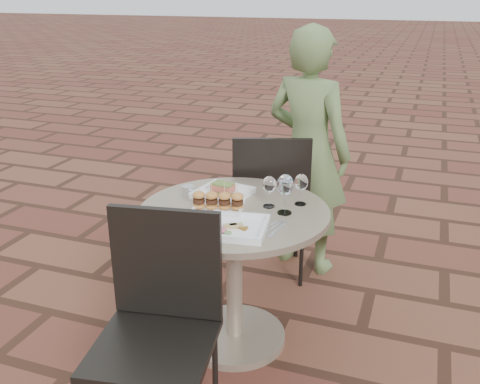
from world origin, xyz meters
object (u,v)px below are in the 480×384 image
(plate_sliders, at_px, (218,204))
(cafe_table, at_px, (234,256))
(plate_tuna, at_px, (236,227))
(diner, at_px, (308,152))
(chair_far, at_px, (270,196))
(chair_near, at_px, (160,311))
(plate_salmon, at_px, (223,192))

(plate_sliders, bearing_deg, cafe_table, 40.54)
(cafe_table, xyz_separation_m, plate_tuna, (0.09, -0.22, 0.26))
(diner, height_order, plate_tuna, diner)
(chair_far, distance_m, chair_near, 1.30)
(plate_salmon, relative_size, plate_tuna, 0.97)
(plate_salmon, height_order, plate_tuna, plate_salmon)
(chair_near, bearing_deg, chair_far, 78.16)
(chair_near, relative_size, plate_tuna, 3.14)
(cafe_table, bearing_deg, chair_near, -96.15)
(cafe_table, relative_size, diner, 0.59)
(cafe_table, distance_m, chair_near, 0.64)
(cafe_table, height_order, diner, diner)
(plate_salmon, bearing_deg, chair_near, -86.75)
(chair_far, height_order, plate_salmon, chair_far)
(plate_salmon, bearing_deg, plate_sliders, -74.66)
(plate_sliders, bearing_deg, chair_near, -90.89)
(cafe_table, xyz_separation_m, plate_sliders, (-0.06, -0.05, 0.28))
(plate_sliders, height_order, plate_tuna, plate_sliders)
(cafe_table, height_order, plate_sliders, plate_sliders)
(plate_sliders, bearing_deg, plate_salmon, 105.34)
(plate_tuna, bearing_deg, plate_sliders, 131.55)
(diner, distance_m, plate_salmon, 0.82)
(chair_far, relative_size, plate_salmon, 3.25)
(plate_salmon, distance_m, plate_tuna, 0.41)
(plate_tuna, bearing_deg, chair_near, -110.67)
(chair_far, height_order, plate_sliders, chair_far)
(diner, bearing_deg, cafe_table, 97.62)
(cafe_table, distance_m, chair_far, 0.67)
(plate_salmon, distance_m, plate_sliders, 0.20)
(chair_far, distance_m, plate_salmon, 0.57)
(diner, height_order, plate_salmon, diner)
(plate_tuna, bearing_deg, cafe_table, 112.17)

